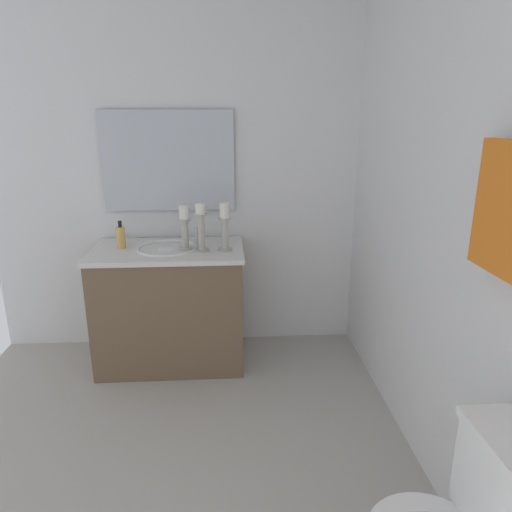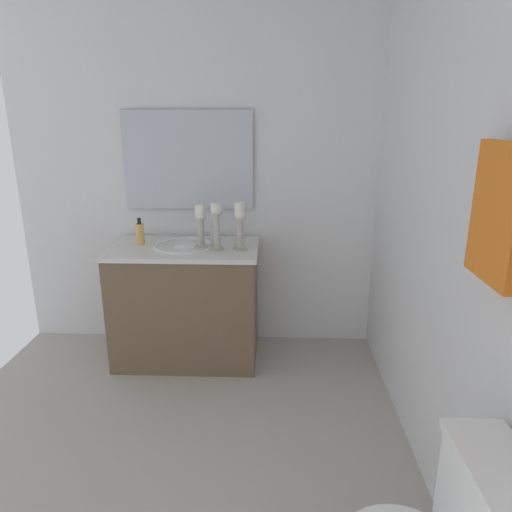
{
  "view_description": "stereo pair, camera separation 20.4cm",
  "coord_description": "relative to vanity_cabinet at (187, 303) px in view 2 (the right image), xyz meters",
  "views": [
    {
      "loc": [
        1.7,
        0.34,
        1.63
      ],
      "look_at": [
        -0.25,
        0.47,
        1.03
      ],
      "focal_mm": 32.44,
      "sensor_mm": 36.0,
      "label": 1
    },
    {
      "loc": [
        1.71,
        0.54,
        1.63
      ],
      "look_at": [
        -0.25,
        0.47,
        1.03
      ],
      "focal_mm": 32.44,
      "sensor_mm": 36.0,
      "label": 2
    }
  ],
  "objects": [
    {
      "name": "floor",
      "position": [
        1.21,
        0.05,
        -0.41
      ],
      "size": [
        3.07,
        2.56,
        0.02
      ],
      "primitive_type": "cube",
      "color": "#B2ADA3",
      "rests_on": "ground"
    },
    {
      "name": "wall_back",
      "position": [
        1.21,
        1.33,
        0.82
      ],
      "size": [
        3.07,
        0.04,
        2.45
      ],
      "primitive_type": "cube",
      "color": "white",
      "rests_on": "ground"
    },
    {
      "name": "wall_left",
      "position": [
        -0.33,
        0.05,
        0.82
      ],
      "size": [
        0.04,
        2.56,
        2.45
      ],
      "primitive_type": "cube",
      "color": "white",
      "rests_on": "ground"
    },
    {
      "name": "vanity_cabinet",
      "position": [
        0.0,
        0.0,
        0.0
      ],
      "size": [
        0.58,
        0.99,
        0.8
      ],
      "color": "brown",
      "rests_on": "ground"
    },
    {
      "name": "sink_basin",
      "position": [
        -0.0,
        0.0,
        0.36
      ],
      "size": [
        0.4,
        0.4,
        0.24
      ],
      "color": "white",
      "rests_on": "vanity_cabinet"
    },
    {
      "name": "mirror",
      "position": [
        -0.28,
        0.0,
        0.93
      ],
      "size": [
        0.02,
        0.89,
        0.66
      ],
      "primitive_type": "cube",
      "color": "silver"
    },
    {
      "name": "candle_holder_tall",
      "position": [
        0.06,
        0.38,
        0.56
      ],
      "size": [
        0.09,
        0.09,
        0.3
      ],
      "color": "#B7B2A5",
      "rests_on": "vanity_cabinet"
    },
    {
      "name": "candle_holder_short",
      "position": [
        0.07,
        0.23,
        0.56
      ],
      "size": [
        0.09,
        0.09,
        0.3
      ],
      "color": "#B7B2A5",
      "rests_on": "vanity_cabinet"
    },
    {
      "name": "candle_holder_mid",
      "position": [
        0.02,
        0.12,
        0.55
      ],
      "size": [
        0.09,
        0.09,
        0.28
      ],
      "color": "#B7B2A5",
      "rests_on": "vanity_cabinet"
    },
    {
      "name": "soap_bottle",
      "position": [
        -0.04,
        -0.3,
        0.48
      ],
      "size": [
        0.06,
        0.06,
        0.18
      ],
      "color": "#E5B259",
      "rests_on": "vanity_cabinet"
    },
    {
      "name": "towel_near_vanity",
      "position": [
        1.54,
        1.25,
        0.95
      ],
      "size": [
        0.28,
        0.03,
        0.42
      ],
      "primitive_type": "cube",
      "color": "orange",
      "rests_on": "towel_bar"
    }
  ]
}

